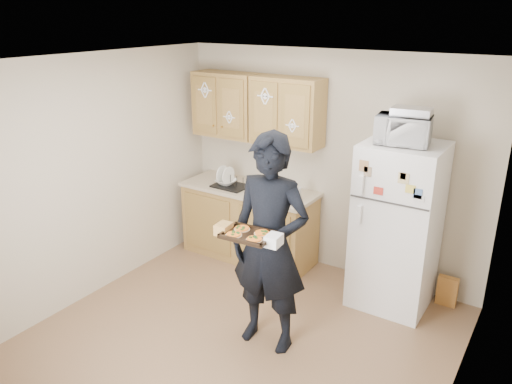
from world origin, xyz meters
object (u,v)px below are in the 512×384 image
(baking_tray, at_px, (248,236))
(dish_rack, at_px, (231,180))
(person, at_px, (270,245))
(microwave, at_px, (403,130))
(refrigerator, at_px, (397,227))

(baking_tray, distance_m, dish_rack, 1.98)
(person, distance_m, dish_rack, 1.77)
(person, height_order, microwave, microwave)
(dish_rack, bearing_deg, baking_tray, -50.28)
(person, bearing_deg, microwave, 55.73)
(refrigerator, bearing_deg, dish_rack, -178.79)
(dish_rack, bearing_deg, person, -43.49)
(refrigerator, bearing_deg, baking_tray, -115.35)
(baking_tray, relative_size, dish_rack, 0.98)
(refrigerator, distance_m, dish_rack, 2.00)
(dish_rack, bearing_deg, refrigerator, 1.21)
(person, height_order, baking_tray, person)
(microwave, bearing_deg, refrigerator, 57.53)
(refrigerator, relative_size, baking_tray, 4.26)
(baking_tray, bearing_deg, microwave, 60.13)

